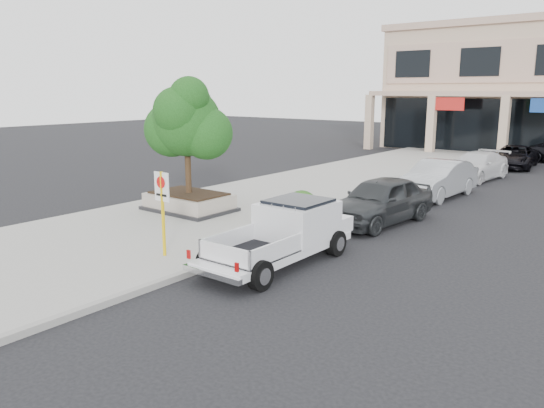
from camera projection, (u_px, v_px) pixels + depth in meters
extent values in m
plane|color=black|center=(280.00, 270.00, 13.66)|extent=(120.00, 120.00, 0.00)
cube|color=gray|center=(263.00, 202.00, 21.58)|extent=(8.00, 52.00, 0.15)
cube|color=gray|center=(347.00, 216.00, 19.18)|extent=(0.20, 52.00, 0.15)
cube|color=#C8A78C|center=(369.00, 122.00, 41.23)|extent=(0.55, 0.55, 4.20)
cube|color=black|center=(189.00, 209.00, 19.81)|extent=(3.20, 2.20, 0.12)
cube|color=#A19987|center=(189.00, 200.00, 19.75)|extent=(3.00, 2.00, 0.50)
cube|color=black|center=(189.00, 193.00, 19.69)|extent=(2.70, 1.70, 0.06)
cylinder|color=black|center=(188.00, 163.00, 19.45)|extent=(0.22, 0.22, 2.20)
sphere|color=#13390F|center=(186.00, 122.00, 19.13)|extent=(2.50, 2.50, 2.50)
sphere|color=#13390F|center=(206.00, 133.00, 19.02)|extent=(1.90, 1.90, 1.90)
sphere|color=#13390F|center=(190.00, 104.00, 19.57)|extent=(1.60, 1.60, 1.60)
cylinder|color=yellow|center=(163.00, 214.00, 14.16)|extent=(0.09, 0.09, 2.30)
cube|color=white|center=(162.00, 187.00, 14.00)|extent=(0.55, 0.03, 0.78)
cylinder|color=red|center=(161.00, 182.00, 13.95)|extent=(0.32, 0.02, 0.32)
ellipsoid|color=#134112|center=(302.00, 203.00, 18.76)|extent=(1.10, 0.99, 0.93)
imported|color=#292C2E|center=(380.00, 200.00, 18.33)|extent=(2.41, 4.94, 1.62)
imported|color=#ADB0B5|center=(438.00, 179.00, 22.79)|extent=(1.97, 4.92, 1.59)
imported|color=silver|center=(476.00, 166.00, 27.34)|extent=(2.47, 5.05, 1.41)
imported|color=black|center=(514.00, 157.00, 31.55)|extent=(2.67, 4.97, 1.33)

